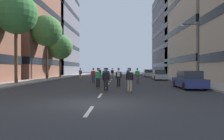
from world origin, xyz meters
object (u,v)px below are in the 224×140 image
at_px(street_tree_near, 60,47).
at_px(skater_8, 98,77).
at_px(streetlamp_right, 195,46).
at_px(parked_car_mid, 189,80).
at_px(street_tree_far, 47,31).
at_px(skater_3, 100,73).
at_px(skater_5, 80,73).
at_px(parked_car_near, 159,75).
at_px(skater_9, 137,75).
at_px(skater_7, 93,75).
at_px(skater_11, 106,79).
at_px(parked_car_far, 148,73).
at_px(skater_10, 128,73).
at_px(skater_0, 107,75).
at_px(skater_4, 112,73).
at_px(skater_1, 104,74).
at_px(street_tree_mid, 16,13).
at_px(skater_2, 130,79).
at_px(skater_6, 119,76).

relative_size(street_tree_near, skater_8, 4.61).
height_order(streetlamp_right, skater_8, streetlamp_right).
distance_m(parked_car_mid, street_tree_far, 23.89).
height_order(skater_3, skater_5, same).
distance_m(parked_car_near, skater_5, 12.21).
xyz_separation_m(skater_8, skater_9, (4.03, 7.54, 0.00)).
height_order(skater_7, skater_11, same).
bearing_deg(parked_car_far, skater_3, -149.34).
relative_size(skater_7, skater_9, 1.00).
height_order(parked_car_mid, skater_5, skater_5).
distance_m(skater_9, skater_11, 10.88).
bearing_deg(skater_10, parked_car_mid, -75.70).
relative_size(parked_car_near, skater_7, 2.47).
distance_m(skater_10, skater_11, 20.72).
height_order(skater_0, skater_8, same).
height_order(skater_4, skater_9, same).
distance_m(skater_1, skater_4, 9.32).
distance_m(street_tree_near, street_tree_mid, 17.78).
xyz_separation_m(street_tree_near, skater_0, (10.05, -16.12, -4.91)).
xyz_separation_m(skater_5, skater_11, (5.20, -17.99, -0.03)).
relative_size(parked_car_near, skater_10, 2.47).
relative_size(street_tree_mid, skater_3, 5.68).
xyz_separation_m(skater_2, skater_8, (-2.59, 2.91, 0.00)).
distance_m(skater_6, skater_9, 6.80).
relative_size(street_tree_mid, skater_8, 5.68).
bearing_deg(street_tree_near, street_tree_mid, -90.00).
relative_size(streetlamp_right, skater_2, 3.65).
relative_size(parked_car_mid, skater_11, 2.47).
bearing_deg(parked_car_mid, skater_1, 131.14).
height_order(parked_car_near, street_tree_near, street_tree_near).
height_order(skater_7, skater_9, same).
height_order(street_tree_near, skater_8, street_tree_near).
bearing_deg(parked_car_far, skater_4, -133.74).
distance_m(parked_car_near, skater_8, 15.94).
relative_size(parked_car_mid, skater_1, 2.47).
relative_size(skater_1, skater_2, 1.00).
distance_m(street_tree_mid, skater_4, 18.30).
relative_size(street_tree_far, skater_8, 5.60).
xyz_separation_m(skater_3, skater_11, (2.55, -23.15, 0.00)).
relative_size(skater_2, skater_7, 1.00).
bearing_deg(street_tree_mid, parked_car_far, 50.34).
relative_size(skater_4, skater_8, 1.00).
distance_m(parked_car_near, skater_2, 17.60).
xyz_separation_m(street_tree_mid, skater_10, (12.93, 12.81, -6.84)).
relative_size(parked_car_near, skater_9, 2.47).
bearing_deg(street_tree_far, skater_10, 12.21).
xyz_separation_m(street_tree_far, skater_2, (12.20, -17.82, -6.65)).
height_order(skater_9, skater_11, same).
xyz_separation_m(skater_4, skater_8, (-0.64, -18.42, 0.00)).
bearing_deg(skater_11, skater_0, 92.57).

